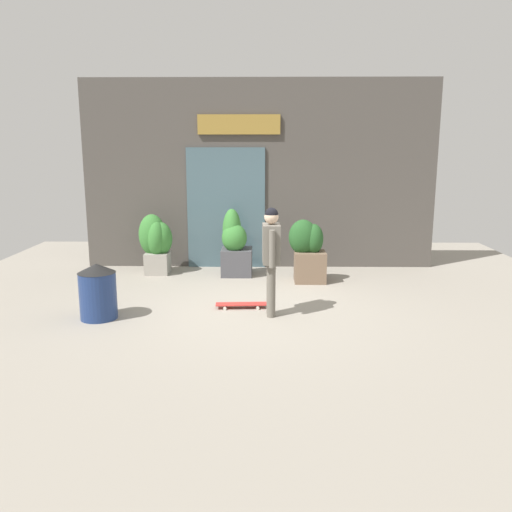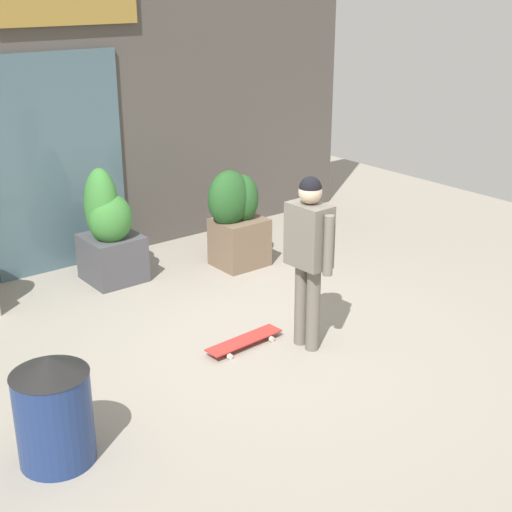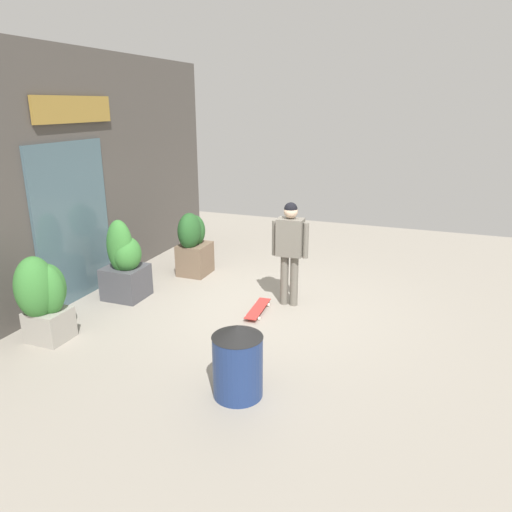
{
  "view_description": "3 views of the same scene",
  "coord_description": "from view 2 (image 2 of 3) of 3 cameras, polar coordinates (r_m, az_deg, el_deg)",
  "views": [
    {
      "loc": [
        0.11,
        -8.2,
        2.56
      ],
      "look_at": [
        -0.02,
        0.07,
        0.84
      ],
      "focal_mm": 36.62,
      "sensor_mm": 36.0,
      "label": 1
    },
    {
      "loc": [
        -4.05,
        -5.06,
        3.34
      ],
      "look_at": [
        -0.02,
        0.07,
        0.84
      ],
      "focal_mm": 51.27,
      "sensor_mm": 36.0,
      "label": 2
    },
    {
      "loc": [
        -6.69,
        -2.42,
        3.13
      ],
      "look_at": [
        -0.02,
        0.07,
        0.84
      ],
      "focal_mm": 33.5,
      "sensor_mm": 36.0,
      "label": 3
    }
  ],
  "objects": [
    {
      "name": "skateboarder",
      "position": [
        6.72,
        4.14,
        0.78
      ],
      "size": [
        0.27,
        0.59,
        1.68
      ],
      "rotation": [
        0.0,
        0.0,
        -3.1
      ],
      "color": "#666056",
      "rests_on": "ground_plane"
    },
    {
      "name": "skateboard",
      "position": [
        7.08,
        -0.93,
        -6.61
      ],
      "size": [
        0.84,
        0.27,
        0.08
      ],
      "rotation": [
        0.0,
        0.0,
        -3.08
      ],
      "color": "red",
      "rests_on": "ground_plane"
    },
    {
      "name": "planter_box_right",
      "position": [
        8.84,
        -1.53,
        2.96
      ],
      "size": [
        0.72,
        0.53,
        1.22
      ],
      "color": "brown",
      "rests_on": "ground_plane"
    },
    {
      "name": "trash_bin",
      "position": [
        5.56,
        -15.54,
        -11.43
      ],
      "size": [
        0.57,
        0.57,
        0.86
      ],
      "color": "navy",
      "rests_on": "ground_plane"
    },
    {
      "name": "planter_box_left",
      "position": [
        8.54,
        -11.41,
        1.78
      ],
      "size": [
        0.62,
        0.64,
        1.36
      ],
      "color": "#47474C",
      "rests_on": "ground_plane"
    },
    {
      "name": "building_facade",
      "position": [
        9.2,
        -12.05,
        11.95
      ],
      "size": [
        7.49,
        0.31,
        3.98
      ],
      "color": "#4C4742",
      "rests_on": "ground_plane"
    },
    {
      "name": "ground_plane",
      "position": [
        7.29,
        0.46,
        -6.31
      ],
      "size": [
        12.0,
        12.0,
        0.0
      ],
      "primitive_type": "plane",
      "color": "gray"
    }
  ]
}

